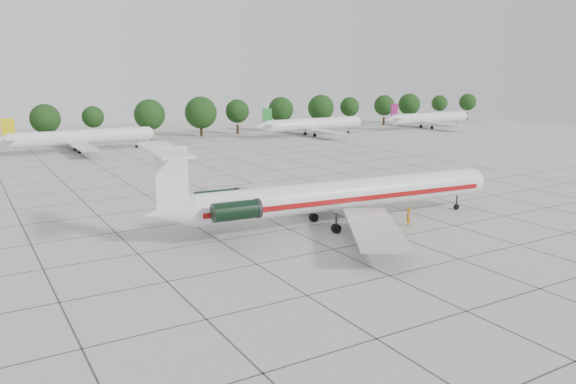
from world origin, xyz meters
name	(u,v)px	position (x,y,z in m)	size (l,w,h in m)	color
ground	(289,229)	(0.00, 0.00, 0.00)	(260.00, 260.00, 0.00)	#A7A7A0
apron_joints	(229,201)	(0.00, 15.00, 0.01)	(170.00, 170.00, 0.02)	#383838
main_airliner	(330,196)	(4.27, -1.30, 3.36)	(40.50, 31.72, 9.50)	silver
ground_crew	(408,217)	(11.71, -5.39, 1.00)	(0.73, 0.48, 2.00)	#CC6F0C
bg_airliner_c	(81,138)	(-6.96, 71.74, 2.91)	(28.24, 27.20, 7.40)	silver
bg_airliner_d	(313,124)	(49.92, 71.70, 2.91)	(28.24, 27.20, 7.40)	silver
bg_airliner_e	(429,118)	(89.45, 70.58, 2.91)	(28.24, 27.20, 7.40)	silver
tree_line	(45,119)	(-11.68, 85.00, 5.98)	(249.86, 8.44, 10.22)	#332114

